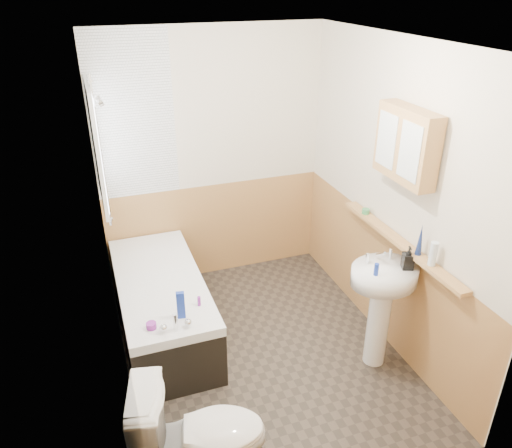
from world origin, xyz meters
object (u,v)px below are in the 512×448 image
object	(u,v)px
toilet	(201,437)
medicine_cabinet	(406,145)
bathtub	(162,305)
pine_shelf	(399,242)
sink	(382,296)

from	to	relation	value
toilet	medicine_cabinet	distance (m)	2.39
bathtub	toilet	xyz separation A→B (m)	(-0.03, -1.55, 0.10)
bathtub	pine_shelf	bearing A→B (deg)	-24.41
toilet	pine_shelf	size ratio (longest dim) A/B	0.53
toilet	sink	size ratio (longest dim) A/B	0.79
toilet	pine_shelf	xyz separation A→B (m)	(1.80, 0.75, 0.62)
bathtub	pine_shelf	size ratio (longest dim) A/B	1.08
bathtub	toilet	size ratio (longest dim) A/B	2.05
bathtub	medicine_cabinet	xyz separation A→B (m)	(1.74, -0.76, 1.49)
bathtub	pine_shelf	distance (m)	2.07
bathtub	medicine_cabinet	bearing A→B (deg)	-23.55
bathtub	pine_shelf	world-z (taller)	pine_shelf
bathtub	medicine_cabinet	size ratio (longest dim) A/B	2.79
medicine_cabinet	sink	bearing A→B (deg)	-132.35
bathtub	medicine_cabinet	distance (m)	2.42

